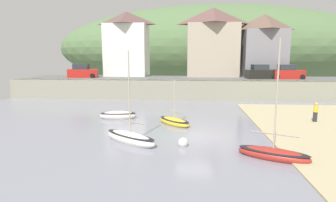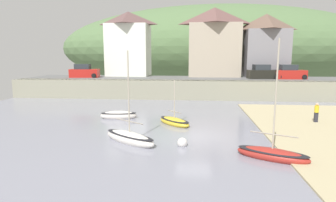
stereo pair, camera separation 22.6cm
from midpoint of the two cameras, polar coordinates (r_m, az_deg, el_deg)
quay_seawall at (r=36.95m, az=4.90°, el=2.62°), size 48.00×9.40×2.40m
hillside_backdrop at (r=74.67m, az=9.48°, el=10.44°), size 80.00×44.00×20.87m
waterfront_building_left at (r=45.60m, az=-8.42°, el=11.44°), size 6.66×5.70×9.87m
waterfront_building_centre at (r=44.56m, az=8.86°, el=11.76°), size 7.87×6.17×10.30m
waterfront_building_right at (r=45.72m, az=18.61°, el=10.69°), size 6.45×5.82×9.27m
dinghy_open_wooden at (r=25.72m, az=-10.30°, el=-2.88°), size 3.36×1.53×0.87m
sailboat_nearest_shore at (r=16.70m, az=20.14°, el=-9.96°), size 3.99×2.74×6.66m
sailboat_tall_mast at (r=23.14m, az=0.99°, el=-4.16°), size 3.24×3.33×3.81m
motorboat_with_cabin at (r=18.62m, az=-8.01°, el=-7.39°), size 4.14×3.33×6.10m
parked_car_near_slipway at (r=43.01m, az=-17.04°, el=5.65°), size 4.25×2.10×1.95m
parked_car_by_wall at (r=41.10m, az=18.15°, el=5.45°), size 4.27×2.16×1.95m
parked_car_end_of_row at (r=42.07m, az=22.92°, el=5.26°), size 4.17×1.87×1.95m
person_near_water at (r=26.47m, az=27.47°, el=-1.86°), size 0.34×0.34×1.62m
mooring_buoy at (r=17.85m, az=2.71°, el=-8.43°), size 0.64×0.64×0.64m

